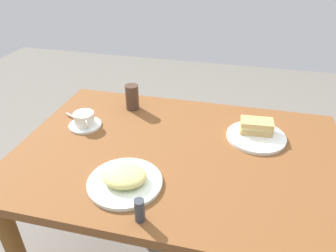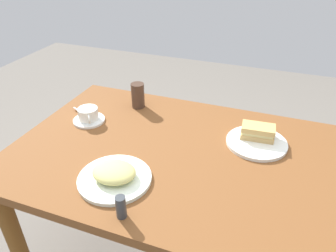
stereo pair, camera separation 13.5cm
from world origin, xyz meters
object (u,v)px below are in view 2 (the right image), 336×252
at_px(salt_shaker, 121,207).
at_px(dining_table, 175,172).
at_px(sandwich_front, 258,132).
at_px(coffee_saucer, 89,120).
at_px(coffee_cup, 88,114).
at_px(sandwich_plate, 256,143).
at_px(drinking_glass, 138,95).
at_px(spoon, 80,112).
at_px(side_plate, 115,178).

bearing_deg(salt_shaker, dining_table, -96.35).
bearing_deg(sandwich_front, coffee_saucer, 8.36).
height_order(dining_table, sandwich_front, sandwich_front).
bearing_deg(salt_shaker, coffee_cup, -48.39).
distance_m(sandwich_plate, coffee_cup, 0.74).
distance_m(dining_table, coffee_cup, 0.47).
xyz_separation_m(sandwich_plate, salt_shaker, (0.34, 0.53, 0.03)).
height_order(sandwich_plate, drinking_glass, drinking_glass).
distance_m(spoon, drinking_glass, 0.28).
relative_size(coffee_saucer, salt_shaker, 1.84).
bearing_deg(coffee_cup, sandwich_plate, -173.79).
height_order(dining_table, side_plate, side_plate).
bearing_deg(dining_table, drinking_glass, -44.71).
height_order(coffee_cup, side_plate, coffee_cup).
bearing_deg(drinking_glass, dining_table, 135.29).
relative_size(sandwich_plate, salt_shaker, 3.15).
bearing_deg(salt_shaker, spoon, -46.08).
distance_m(coffee_cup, spoon, 0.09).
bearing_deg(sandwich_plate, spoon, 2.93).
xyz_separation_m(sandwich_plate, drinking_glass, (0.59, -0.13, 0.05)).
xyz_separation_m(coffee_saucer, side_plate, (-0.30, 0.32, 0.00)).
relative_size(dining_table, salt_shaker, 16.59).
xyz_separation_m(sandwich_front, coffee_saucer, (0.74, 0.11, -0.04)).
distance_m(sandwich_plate, spoon, 0.81).
bearing_deg(coffee_saucer, sandwich_front, -171.64).
bearing_deg(side_plate, spoon, -43.36).
bearing_deg(spoon, sandwich_front, -175.02).
bearing_deg(side_plate, coffee_cup, -46.08).
bearing_deg(coffee_cup, sandwich_front, -171.54).
relative_size(coffee_saucer, drinking_glass, 1.17).
distance_m(sandwich_front, drinking_glass, 0.59).
bearing_deg(salt_shaker, sandwich_front, -120.64).
bearing_deg(sandwich_front, sandwich_plate, 96.51).
xyz_separation_m(salt_shaker, drinking_glass, (0.25, -0.66, 0.02)).
height_order(sandwich_plate, coffee_saucer, sandwich_plate).
bearing_deg(spoon, drinking_glass, -142.98).
relative_size(salt_shaker, drinking_glass, 0.64).
bearing_deg(dining_table, coffee_saucer, -10.65).
xyz_separation_m(coffee_saucer, drinking_glass, (-0.15, -0.21, 0.06)).
xyz_separation_m(dining_table, spoon, (0.51, -0.12, 0.12)).
height_order(sandwich_plate, coffee_cup, coffee_cup).
height_order(coffee_saucer, coffee_cup, coffee_cup).
height_order(coffee_saucer, drinking_glass, drinking_glass).
distance_m(dining_table, salt_shaker, 0.40).
height_order(sandwich_plate, spoon, spoon).
relative_size(dining_table, spoon, 13.96).
bearing_deg(coffee_cup, coffee_saucer, -52.79).
distance_m(dining_table, spoon, 0.54).
bearing_deg(sandwich_plate, dining_table, 28.88).
bearing_deg(drinking_glass, coffee_cup, 53.83).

